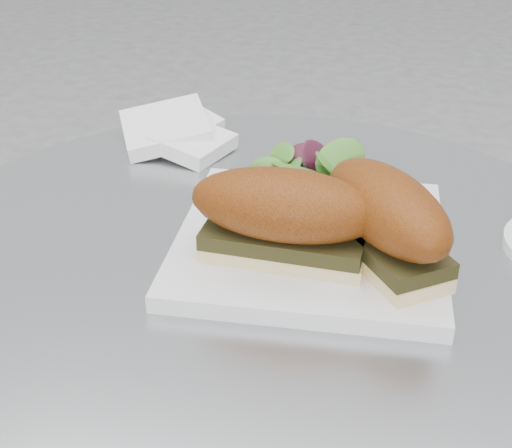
{
  "coord_description": "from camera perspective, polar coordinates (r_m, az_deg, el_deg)",
  "views": [
    {
      "loc": [
        0.12,
        -0.54,
        1.08
      ],
      "look_at": [
        -0.0,
        -0.01,
        0.77
      ],
      "focal_mm": 50.0,
      "sensor_mm": 36.0,
      "label": 1
    }
  ],
  "objects": [
    {
      "name": "napkin",
      "position": [
        0.86,
        -6.16,
        6.57
      ],
      "size": [
        0.15,
        0.15,
        0.02
      ],
      "primitive_type": null,
      "rotation": [
        0.0,
        0.0,
        0.15
      ],
      "color": "white",
      "rests_on": "table"
    },
    {
      "name": "sandwich_right",
      "position": [
        0.6,
        10.35,
        0.6
      ],
      "size": [
        0.15,
        0.17,
        0.08
      ],
      "rotation": [
        0.0,
        0.0,
        -0.95
      ],
      "color": "#F2DC97",
      "rests_on": "plate"
    },
    {
      "name": "plate",
      "position": [
        0.66,
        4.37,
        -1.37
      ],
      "size": [
        0.25,
        0.25,
        0.02
      ],
      "primitive_type": "cube",
      "rotation": [
        0.0,
        0.0,
        0.05
      ],
      "color": "white",
      "rests_on": "table"
    },
    {
      "name": "salad",
      "position": [
        0.71,
        3.91,
        4.06
      ],
      "size": [
        0.11,
        0.11,
        0.05
      ],
      "primitive_type": null,
      "color": "#59912F",
      "rests_on": "plate"
    },
    {
      "name": "sandwich_left",
      "position": [
        0.6,
        2.29,
        0.79
      ],
      "size": [
        0.17,
        0.08,
        0.08
      ],
      "rotation": [
        0.0,
        0.0,
        -0.04
      ],
      "color": "#F2DC97",
      "rests_on": "plate"
    },
    {
      "name": "table",
      "position": [
        0.81,
        0.23,
        -17.22
      ],
      "size": [
        0.7,
        0.7,
        0.73
      ],
      "color": "#AAAEB1",
      "rests_on": "ground"
    }
  ]
}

